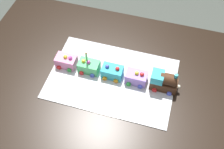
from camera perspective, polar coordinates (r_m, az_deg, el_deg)
ground_plane at (r=1.99m, az=-0.94°, el=-13.84°), size 8.00×8.00×0.00m
dining_table at (r=1.43m, az=-1.28°, el=-4.23°), size 1.40×1.00×0.74m
cake_board at (r=1.35m, az=-0.00°, el=-0.80°), size 0.60×0.40×0.00m
cake_locomotive at (r=1.30m, az=10.54°, el=-1.39°), size 0.14×0.08×0.12m
cake_car_hopper_lavender at (r=1.32m, az=4.99°, el=-0.59°), size 0.10×0.08×0.07m
cake_car_gondola_turquoise at (r=1.34m, az=0.05°, el=0.56°), size 0.10×0.08×0.07m
cake_car_tanker_mint_green at (r=1.36m, az=-4.75°, el=1.66°), size 0.10×0.08×0.07m
cake_car_flatbed_bubblegum at (r=1.40m, az=-9.29°, el=2.70°), size 0.10×0.08×0.07m
birthday_candle at (r=1.31m, az=-5.25°, el=3.71°), size 0.01×0.01×0.06m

